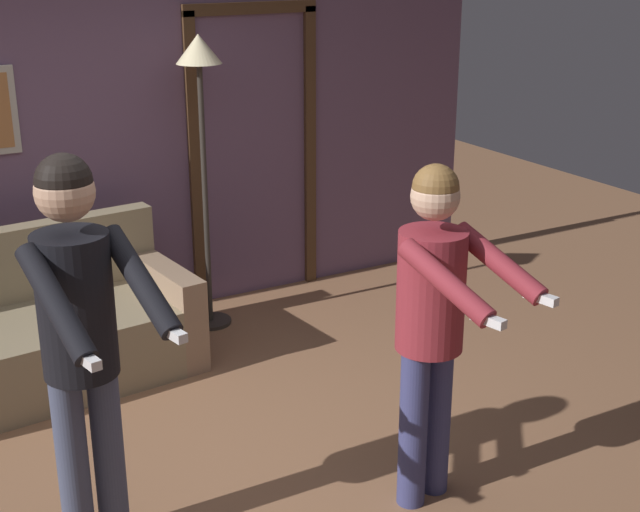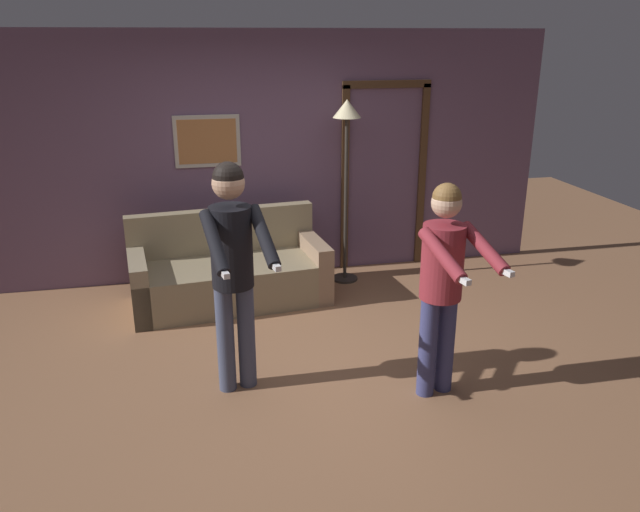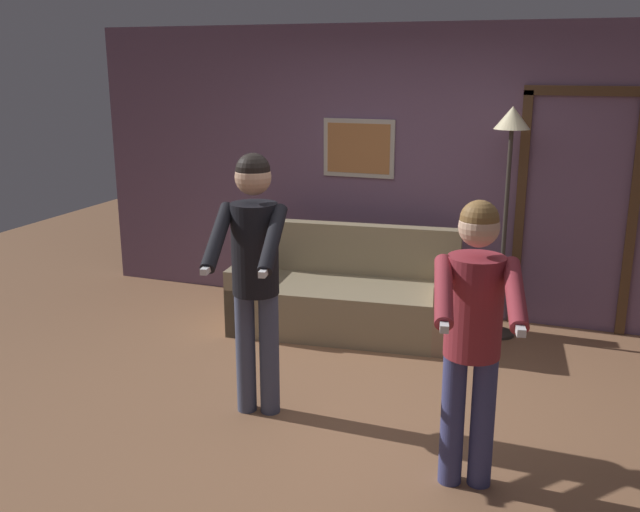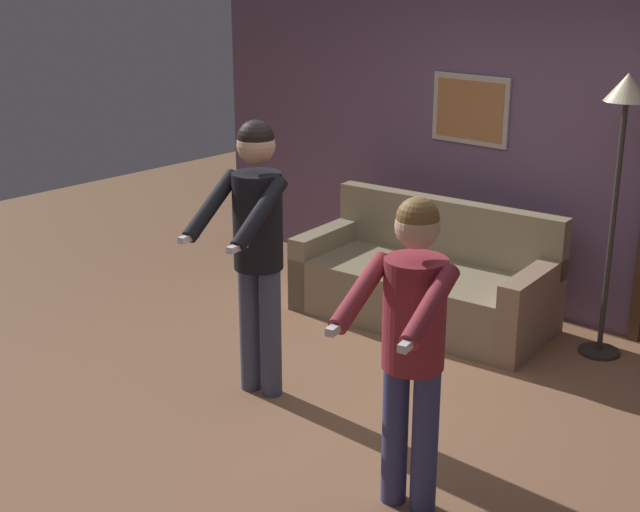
{
  "view_description": "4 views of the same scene",
  "coord_description": "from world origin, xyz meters",
  "views": [
    {
      "loc": [
        -1.24,
        -3.44,
        2.47
      ],
      "look_at": [
        0.46,
        -0.44,
        1.24
      ],
      "focal_mm": 50.0,
      "sensor_mm": 36.0,
      "label": 1
    },
    {
      "loc": [
        -0.78,
        -4.37,
        2.53
      ],
      "look_at": [
        0.11,
        -0.35,
        1.07
      ],
      "focal_mm": 35.0,
      "sensor_mm": 36.0,
      "label": 2
    },
    {
      "loc": [
        1.38,
        -4.13,
        2.26
      ],
      "look_at": [
        0.0,
        -0.32,
        1.16
      ],
      "focal_mm": 40.0,
      "sensor_mm": 36.0,
      "label": 3
    },
    {
      "loc": [
        3.18,
        -3.74,
        2.61
      ],
      "look_at": [
        0.31,
        -0.51,
        1.16
      ],
      "focal_mm": 50.0,
      "sensor_mm": 36.0,
      "label": 4
    }
  ],
  "objects": [
    {
      "name": "person_standing_left",
      "position": [
        -0.48,
        -0.2,
        1.05
      ],
      "size": [
        0.51,
        0.69,
        1.73
      ],
      "color": "#444C67",
      "rests_on": "ground_plane"
    },
    {
      "name": "torchiere_lamp",
      "position": [
        0.87,
        1.78,
        1.54
      ],
      "size": [
        0.29,
        0.29,
        1.93
      ],
      "color": "#332D28",
      "rests_on": "ground_plane"
    },
    {
      "name": "ground_plane",
      "position": [
        0.0,
        0.0,
        0.0
      ],
      "size": [
        12.0,
        12.0,
        0.0
      ],
      "primitive_type": "plane",
      "color": "#936546"
    },
    {
      "name": "couch",
      "position": [
        -0.41,
        1.48,
        0.28
      ],
      "size": [
        1.97,
        1.03,
        0.87
      ],
      "color": "gray",
      "rests_on": "ground_plane"
    },
    {
      "name": "person_standing_right",
      "position": [
        0.95,
        -0.58,
        0.95
      ],
      "size": [
        0.52,
        0.69,
        1.6
      ],
      "color": "#3A3E71",
      "rests_on": "ground_plane"
    },
    {
      "name": "back_wall_assembly",
      "position": [
        0.01,
        2.2,
        1.3
      ],
      "size": [
        6.4,
        0.1,
        2.6
      ],
      "color": "#694E6A",
      "rests_on": "ground_plane"
    }
  ]
}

